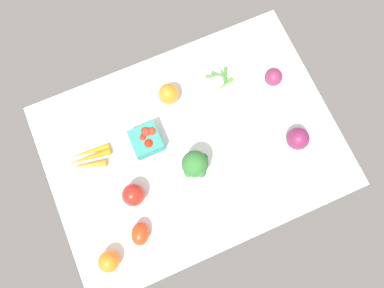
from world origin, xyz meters
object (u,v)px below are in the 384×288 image
object	(u,v)px
roma_tomato	(140,234)
red_onion_center	(273,77)
bell_pepper_orange	(168,94)
bell_pepper_red	(133,195)
carrot_bunch	(89,159)
red_onion_near_basket	(298,139)
berry_basket	(146,140)
broccoli_head	(195,164)
okra_pile	(222,78)
heirloom_tomato_orange	(109,262)

from	to	relation	value
roma_tomato	red_onion_center	bearing A→B (deg)	-39.37
bell_pepper_orange	roma_tomato	xyz separation A→B (cm)	(27.59, 41.52, -1.48)
bell_pepper_red	carrot_bunch	world-z (taller)	bell_pepper_red
bell_pepper_red	bell_pepper_orange	size ratio (longest dim) A/B	0.99
red_onion_center	bell_pepper_orange	bearing A→B (deg)	-12.98
bell_pepper_orange	carrot_bunch	bearing A→B (deg)	15.84
bell_pepper_red	red_onion_center	world-z (taller)	bell_pepper_red
red_onion_near_basket	roma_tomato	world-z (taller)	red_onion_near_basket
berry_basket	broccoli_head	bearing A→B (deg)	127.23
berry_basket	red_onion_center	xyz separation A→B (cm)	(-52.05, -3.56, -0.31)
broccoli_head	red_onion_center	world-z (taller)	broccoli_head
okra_pile	red_onion_center	size ratio (longest dim) A/B	1.48
red_onion_center	red_onion_near_basket	bearing A→B (deg)	83.40
roma_tomato	red_onion_near_basket	bearing A→B (deg)	-58.43
berry_basket	red_onion_center	distance (cm)	52.17
broccoli_head	berry_basket	world-z (taller)	broccoli_head
broccoli_head	bell_pepper_red	size ratio (longest dim) A/B	1.47
berry_basket	red_onion_near_basket	distance (cm)	53.52
red_onion_near_basket	red_onion_center	distance (cm)	24.78
heirloom_tomato_orange	carrot_bunch	bearing A→B (deg)	-97.98
bell_pepper_red	heirloom_tomato_orange	size ratio (longest dim) A/B	1.25
bell_pepper_red	okra_pile	size ratio (longest dim) A/B	0.90
broccoli_head	okra_pile	distance (cm)	36.72
carrot_bunch	bell_pepper_orange	world-z (taller)	bell_pepper_orange
bell_pepper_orange	red_onion_center	bearing A→B (deg)	167.02
bell_pepper_orange	bell_pepper_red	bearing A→B (deg)	49.19
bell_pepper_red	okra_pile	bearing A→B (deg)	-148.73
red_onion_center	bell_pepper_red	bearing A→B (deg)	17.49
berry_basket	bell_pepper_orange	bearing A→B (deg)	-137.73
red_onion_near_basket	bell_pepper_orange	world-z (taller)	bell_pepper_orange
bell_pepper_orange	okra_pile	bearing A→B (deg)	178.32
bell_pepper_red	red_onion_center	distance (cm)	66.32
heirloom_tomato_orange	roma_tomato	size ratio (longest dim) A/B	0.92
red_onion_center	roma_tomato	world-z (taller)	red_onion_center
carrot_bunch	okra_pile	bearing A→B (deg)	-170.63
bell_pepper_red	roma_tomato	size ratio (longest dim) A/B	1.14
carrot_bunch	red_onion_center	world-z (taller)	red_onion_center
red_onion_near_basket	red_onion_center	xyz separation A→B (cm)	(-2.85, -24.61, -0.70)
red_onion_near_basket	heirloom_tomato_orange	xyz separation A→B (cm)	(75.71, 12.19, -0.48)
okra_pile	bell_pepper_orange	size ratio (longest dim) A/B	1.11
carrot_bunch	red_onion_center	size ratio (longest dim) A/B	2.47
heirloom_tomato_orange	okra_pile	bearing A→B (deg)	-143.87
red_onion_near_basket	bell_pepper_red	bearing A→B (deg)	-4.43
berry_basket	roma_tomato	bearing A→B (deg)	64.41
bell_pepper_orange	red_onion_near_basket	bearing A→B (deg)	136.74
okra_pile	heirloom_tomato_orange	world-z (taller)	heirloom_tomato_orange
berry_basket	roma_tomato	size ratio (longest dim) A/B	1.32
berry_basket	okra_pile	xyz separation A→B (cm)	(-35.15, -11.78, -2.85)
bell_pepper_orange	roma_tomato	bearing A→B (deg)	56.39
berry_basket	carrot_bunch	xyz separation A→B (cm)	(21.50, -2.44, -2.37)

